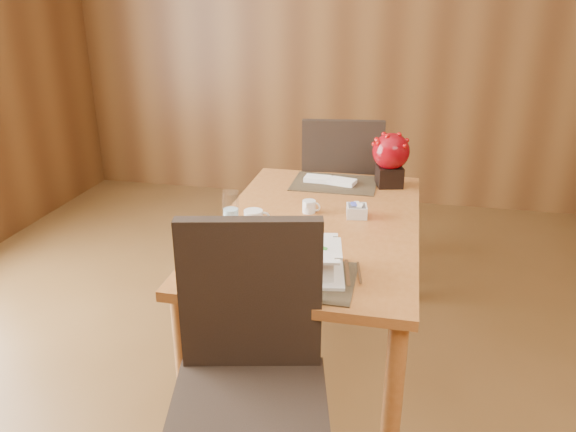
% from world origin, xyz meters
% --- Properties ---
extents(back_wall, '(5.00, 0.02, 2.80)m').
position_xyz_m(back_wall, '(0.00, 3.00, 1.40)').
color(back_wall, brown).
rests_on(back_wall, ground).
extents(dining_table, '(0.90, 1.50, 0.75)m').
position_xyz_m(dining_table, '(0.00, 0.60, 0.65)').
color(dining_table, '#A5632E').
rests_on(dining_table, ground).
extents(placemat_near, '(0.45, 0.33, 0.01)m').
position_xyz_m(placemat_near, '(0.00, 0.05, 0.75)').
color(placemat_near, black).
rests_on(placemat_near, dining_table).
extents(placemat_far, '(0.45, 0.33, 0.01)m').
position_xyz_m(placemat_far, '(0.00, 1.15, 0.75)').
color(placemat_far, black).
rests_on(placemat_far, dining_table).
extents(soup_setting, '(0.32, 0.32, 0.11)m').
position_xyz_m(soup_setting, '(0.04, 0.10, 0.81)').
color(soup_setting, silver).
rests_on(soup_setting, dining_table).
extents(coffee_cup, '(0.16, 0.16, 0.09)m').
position_xyz_m(coffee_cup, '(-0.26, 0.46, 0.79)').
color(coffee_cup, silver).
rests_on(coffee_cup, dining_table).
extents(water_glass, '(0.09, 0.09, 0.17)m').
position_xyz_m(water_glass, '(-0.36, 0.45, 0.83)').
color(water_glass, white).
rests_on(water_glass, dining_table).
extents(creamer_jug, '(0.09, 0.09, 0.06)m').
position_xyz_m(creamer_jug, '(-0.06, 0.71, 0.78)').
color(creamer_jug, silver).
rests_on(creamer_jug, dining_table).
extents(sugar_caddy, '(0.11, 0.11, 0.06)m').
position_xyz_m(sugar_caddy, '(0.17, 0.70, 0.78)').
color(sugar_caddy, silver).
rests_on(sugar_caddy, dining_table).
extents(berry_decor, '(0.20, 0.20, 0.29)m').
position_xyz_m(berry_decor, '(0.29, 1.18, 0.91)').
color(berry_decor, black).
rests_on(berry_decor, dining_table).
extents(napkins_far, '(0.29, 0.14, 0.02)m').
position_xyz_m(napkins_far, '(-0.02, 1.15, 0.77)').
color(napkins_far, white).
rests_on(napkins_far, dining_table).
extents(bread_plate, '(0.20, 0.20, 0.01)m').
position_xyz_m(bread_plate, '(-0.32, 0.09, 0.76)').
color(bread_plate, silver).
rests_on(bread_plate, dining_table).
extents(near_chair, '(0.59, 0.59, 1.06)m').
position_xyz_m(near_chair, '(-0.07, -0.29, 0.60)').
color(near_chair, black).
rests_on(near_chair, ground).
extents(far_chair, '(0.55, 0.55, 1.05)m').
position_xyz_m(far_chair, '(-0.01, 1.51, 0.59)').
color(far_chair, black).
rests_on(far_chair, ground).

